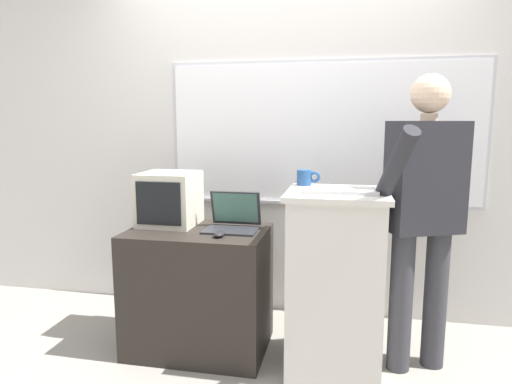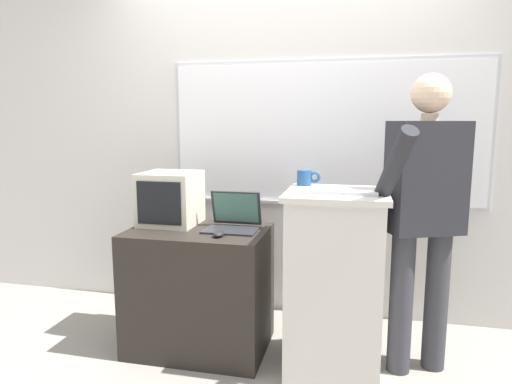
{
  "view_description": "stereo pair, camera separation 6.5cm",
  "coord_description": "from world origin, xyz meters",
  "px_view_note": "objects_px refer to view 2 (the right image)",
  "views": [
    {
      "loc": [
        0.47,
        -2.13,
        1.43
      ],
      "look_at": [
        -0.05,
        0.49,
        1.0
      ],
      "focal_mm": 32.0,
      "sensor_mm": 36.0,
      "label": 1
    },
    {
      "loc": [
        0.54,
        -2.11,
        1.43
      ],
      "look_at": [
        -0.05,
        0.49,
        1.0
      ],
      "focal_mm": 32.0,
      "sensor_mm": 36.0,
      "label": 2
    }
  ],
  "objects_px": {
    "person_presenter": "(425,206)",
    "computer_mouse_by_laptop": "(219,234)",
    "side_desk": "(200,289)",
    "coffee_mug": "(305,178)",
    "crt_monitor": "(170,198)",
    "wireless_keyboard": "(340,192)",
    "lectern_podium": "(335,283)",
    "laptop": "(234,217)"
  },
  "relations": [
    {
      "from": "person_presenter",
      "to": "lectern_podium",
      "type": "bearing_deg",
      "value": 170.93
    },
    {
      "from": "coffee_mug",
      "to": "wireless_keyboard",
      "type": "bearing_deg",
      "value": -50.94
    },
    {
      "from": "computer_mouse_by_laptop",
      "to": "crt_monitor",
      "type": "distance_m",
      "value": 0.48
    },
    {
      "from": "person_presenter",
      "to": "computer_mouse_by_laptop",
      "type": "xyz_separation_m",
      "value": [
        -1.13,
        -0.17,
        -0.18
      ]
    },
    {
      "from": "wireless_keyboard",
      "to": "person_presenter",
      "type": "bearing_deg",
      "value": 21.53
    },
    {
      "from": "side_desk",
      "to": "coffee_mug",
      "type": "xyz_separation_m",
      "value": [
        0.64,
        0.1,
        0.71
      ]
    },
    {
      "from": "lectern_podium",
      "to": "computer_mouse_by_laptop",
      "type": "bearing_deg",
      "value": -175.26
    },
    {
      "from": "crt_monitor",
      "to": "wireless_keyboard",
      "type": "bearing_deg",
      "value": -13.19
    },
    {
      "from": "person_presenter",
      "to": "laptop",
      "type": "bearing_deg",
      "value": 155.11
    },
    {
      "from": "laptop",
      "to": "wireless_keyboard",
      "type": "xyz_separation_m",
      "value": [
        0.64,
        -0.22,
        0.22
      ]
    },
    {
      "from": "lectern_podium",
      "to": "person_presenter",
      "type": "distance_m",
      "value": 0.65
    },
    {
      "from": "laptop",
      "to": "lectern_podium",
      "type": "bearing_deg",
      "value": -14.15
    },
    {
      "from": "side_desk",
      "to": "person_presenter",
      "type": "xyz_separation_m",
      "value": [
        1.3,
        0.02,
        0.58
      ]
    },
    {
      "from": "lectern_podium",
      "to": "person_presenter",
      "type": "height_order",
      "value": "person_presenter"
    },
    {
      "from": "computer_mouse_by_laptop",
      "to": "coffee_mug",
      "type": "distance_m",
      "value": 0.61
    },
    {
      "from": "side_desk",
      "to": "wireless_keyboard",
      "type": "height_order",
      "value": "wireless_keyboard"
    },
    {
      "from": "person_presenter",
      "to": "wireless_keyboard",
      "type": "xyz_separation_m",
      "value": [
        -0.45,
        -0.18,
        0.09
      ]
    },
    {
      "from": "computer_mouse_by_laptop",
      "to": "coffee_mug",
      "type": "xyz_separation_m",
      "value": [
        0.46,
        0.25,
        0.31
      ]
    },
    {
      "from": "wireless_keyboard",
      "to": "computer_mouse_by_laptop",
      "type": "height_order",
      "value": "wireless_keyboard"
    },
    {
      "from": "computer_mouse_by_laptop",
      "to": "laptop",
      "type": "bearing_deg",
      "value": 82.04
    },
    {
      "from": "crt_monitor",
      "to": "laptop",
      "type": "bearing_deg",
      "value": -3.42
    },
    {
      "from": "wireless_keyboard",
      "to": "coffee_mug",
      "type": "distance_m",
      "value": 0.34
    },
    {
      "from": "laptop",
      "to": "coffee_mug",
      "type": "relative_size",
      "value": 2.28
    },
    {
      "from": "wireless_keyboard",
      "to": "crt_monitor",
      "type": "distance_m",
      "value": 1.1
    },
    {
      "from": "lectern_podium",
      "to": "wireless_keyboard",
      "type": "distance_m",
      "value": 0.53
    },
    {
      "from": "lectern_podium",
      "to": "side_desk",
      "type": "bearing_deg",
      "value": 173.87
    },
    {
      "from": "computer_mouse_by_laptop",
      "to": "crt_monitor",
      "type": "relative_size",
      "value": 0.28
    },
    {
      "from": "lectern_podium",
      "to": "computer_mouse_by_laptop",
      "type": "distance_m",
      "value": 0.71
    },
    {
      "from": "side_desk",
      "to": "computer_mouse_by_laptop",
      "type": "height_order",
      "value": "computer_mouse_by_laptop"
    },
    {
      "from": "coffee_mug",
      "to": "computer_mouse_by_laptop",
      "type": "bearing_deg",
      "value": -151.67
    },
    {
      "from": "side_desk",
      "to": "wireless_keyboard",
      "type": "xyz_separation_m",
      "value": [
        0.85,
        -0.16,
        0.67
      ]
    },
    {
      "from": "laptop",
      "to": "computer_mouse_by_laptop",
      "type": "distance_m",
      "value": 0.22
    },
    {
      "from": "person_presenter",
      "to": "crt_monitor",
      "type": "xyz_separation_m",
      "value": [
        -1.52,
        0.07,
        -0.03
      ]
    },
    {
      "from": "person_presenter",
      "to": "crt_monitor",
      "type": "height_order",
      "value": "person_presenter"
    },
    {
      "from": "lectern_podium",
      "to": "crt_monitor",
      "type": "bearing_deg",
      "value": 170.1
    },
    {
      "from": "person_presenter",
      "to": "computer_mouse_by_laptop",
      "type": "height_order",
      "value": "person_presenter"
    },
    {
      "from": "person_presenter",
      "to": "coffee_mug",
      "type": "distance_m",
      "value": 0.68
    },
    {
      "from": "crt_monitor",
      "to": "lectern_podium",
      "type": "bearing_deg",
      "value": -9.9
    },
    {
      "from": "coffee_mug",
      "to": "laptop",
      "type": "bearing_deg",
      "value": -175.2
    },
    {
      "from": "coffee_mug",
      "to": "person_presenter",
      "type": "bearing_deg",
      "value": -7.11
    },
    {
      "from": "crt_monitor",
      "to": "coffee_mug",
      "type": "xyz_separation_m",
      "value": [
        0.86,
        0.01,
        0.16
      ]
    },
    {
      "from": "person_presenter",
      "to": "crt_monitor",
      "type": "bearing_deg",
      "value": 154.83
    }
  ]
}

